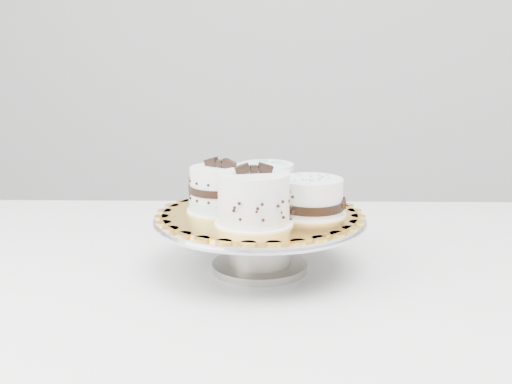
# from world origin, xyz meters

# --- Properties ---
(table) EXTENTS (1.38, 0.99, 0.75)m
(table) POSITION_xyz_m (-0.04, 0.25, 0.68)
(table) COLOR white
(table) RESTS_ON floor
(cake_stand) EXTENTS (0.34, 0.34, 0.09)m
(cake_stand) POSITION_xyz_m (0.01, 0.24, 0.81)
(cake_stand) COLOR gray
(cake_stand) RESTS_ON table
(cake_board) EXTENTS (0.37, 0.37, 0.00)m
(cake_board) POSITION_xyz_m (0.01, 0.24, 0.84)
(cake_board) COLOR orange
(cake_board) RESTS_ON cake_stand
(cake_swirl) EXTENTS (0.13, 0.13, 0.10)m
(cake_swirl) POSITION_xyz_m (0.00, 0.18, 0.88)
(cake_swirl) COLOR white
(cake_swirl) RESTS_ON cake_board
(cake_banded) EXTENTS (0.13, 0.13, 0.09)m
(cake_banded) POSITION_xyz_m (-0.06, 0.25, 0.88)
(cake_banded) COLOR white
(cake_banded) RESTS_ON cake_board
(cake_dots) EXTENTS (0.11, 0.11, 0.07)m
(cake_dots) POSITION_xyz_m (0.01, 0.31, 0.88)
(cake_dots) COLOR white
(cake_dots) RESTS_ON cake_board
(cake_ribbon) EXTENTS (0.12, 0.11, 0.06)m
(cake_ribbon) POSITION_xyz_m (0.09, 0.24, 0.87)
(cake_ribbon) COLOR white
(cake_ribbon) RESTS_ON cake_board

